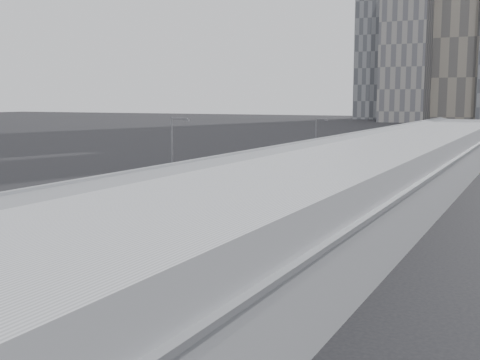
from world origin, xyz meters
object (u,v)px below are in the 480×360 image
Objects in this scene: suv at (385,146)px; bus_5 at (332,170)px; bus_6 at (361,161)px; street_lamp_near at (174,159)px; bus_8 at (398,148)px; bus_9 at (417,142)px; bus_4 at (300,179)px; shipping_container at (358,148)px; bus_2 at (148,231)px; bus_7 at (384,153)px; street_lamp_far at (317,139)px; bus_3 at (247,197)px; bus_1 at (9,273)px.

bus_5 is at bearing -100.70° from suv.
street_lamp_near reaches higher than bus_6.
bus_8 is 0.95× the size of bus_9.
bus_4 is 2.50× the size of shipping_container.
shipping_container is 0.85× the size of suv.
bus_2 is 1.05× the size of bus_8.
bus_9 is at bearing 85.53° from bus_6.
bus_8 is (-0.44, 28.91, -0.01)m from bus_6.
bus_7 is 29.65m from bus_9.
street_lamp_near is 42.47m from street_lamp_far.
bus_2 reaches higher than bus_7.
bus_3 is 66.28m from shipping_container.
bus_2 is at bearing -91.48° from bus_3.
bus_4 reaches higher than bus_3.
bus_8 is at bearing 94.47° from bus_1.
suv is (-6.00, 97.38, -0.75)m from bus_2.
bus_8 is at bearing -88.10° from bus_9.
shipping_container reaches higher than suv.
shipping_container is (-8.09, 27.03, -0.21)m from bus_6.
bus_1 reaches higher than bus_9.
bus_2 is 43.25m from bus_5.
bus_7 is 13.29m from bus_8.
bus_4 is (-0.50, 31.63, 0.02)m from bus_2.
bus_3 is at bearing -80.34° from street_lamp_far.
bus_6 is (0.50, 38.81, -0.04)m from bus_3.
bus_3 is 8.09m from street_lamp_near.
bus_4 reaches higher than bus_7.
bus_1 is 1.06× the size of bus_7.
bus_4 reaches higher than shipping_container.
shipping_container is at bearing 92.15° from street_lamp_far.
bus_1 reaches higher than suv.
bus_1 is 44.06m from bus_4.
street_lamp_far reaches higher than bus_6.
street_lamp_far is (-6.76, 12.65, 3.18)m from bus_5.
bus_1 is 2.22× the size of suv.
bus_7 reaches higher than suv.
street_lamp_far reaches higher than bus_5.
street_lamp_near is (-6.45, 13.45, 3.75)m from bus_2.
bus_6 is 7.75m from street_lamp_far.
bus_6 is (0.04, 56.16, -0.08)m from bus_2.
street_lamp_far is at bearing -70.44° from shipping_container.
bus_1 is 1.07× the size of bus_3.
shipping_container is at bearing 93.57° from bus_3.
street_lamp_far reaches higher than bus_3.
bus_3 is 1.39× the size of street_lamp_near.
bus_8 is 30.08m from street_lamp_far.
shipping_container is (-7.96, 11.40, -0.28)m from bus_7.
bus_7 is 1.04× the size of bus_8.
bus_7 is (0.40, 40.16, -0.03)m from bus_4.
bus_3 is 1.03× the size of bus_5.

